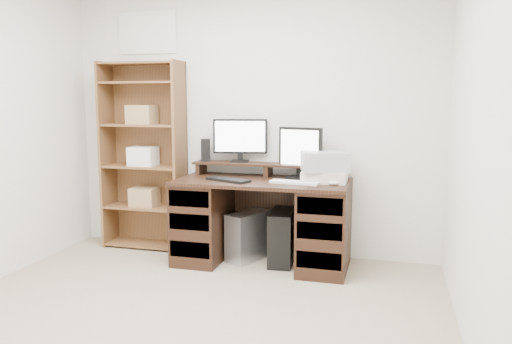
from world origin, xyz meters
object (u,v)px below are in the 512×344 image
at_px(printer, 325,177).
at_px(bookshelf, 144,154).
at_px(monitor_wide, 240,138).
at_px(tower_black, 282,237).
at_px(desk, 262,220).
at_px(tower_silver, 249,236).
at_px(monitor_small, 300,151).

bearing_deg(printer, bookshelf, 173.83).
xyz_separation_m(monitor_wide, bookshelf, (-0.96, -0.05, -0.17)).
bearing_deg(bookshelf, monitor_wide, 2.95).
bearing_deg(tower_black, desk, -161.47).
xyz_separation_m(monitor_wide, tower_black, (0.45, -0.19, -0.86)).
relative_size(desk, bookshelf, 0.83).
relative_size(monitor_wide, tower_silver, 1.13).
bearing_deg(printer, tower_black, 174.44).
relative_size(monitor_wide, tower_black, 1.02).
xyz_separation_m(tower_silver, tower_black, (0.31, -0.00, 0.02)).
bearing_deg(monitor_small, monitor_wide, -170.42).
height_order(desk, monitor_wide, monitor_wide).
bearing_deg(desk, printer, 4.04).
height_order(monitor_small, printer, monitor_small).
distance_m(monitor_small, printer, 0.34).
bearing_deg(monitor_small, tower_silver, -148.56).
bearing_deg(monitor_wide, printer, -27.42).
height_order(monitor_small, bookshelf, bookshelf).
relative_size(tower_silver, bookshelf, 0.24).
bearing_deg(monitor_wide, bookshelf, 170.91).
height_order(monitor_wide, bookshelf, bookshelf).
height_order(monitor_wide, tower_silver, monitor_wide).
height_order(desk, monitor_small, monitor_small).
bearing_deg(tower_black, tower_silver, 175.46).
bearing_deg(bookshelf, printer, -5.64).
height_order(monitor_wide, printer, monitor_wide).
relative_size(monitor_small, tower_black, 0.93).
bearing_deg(desk, bookshelf, 170.25).
xyz_separation_m(printer, tower_black, (-0.37, 0.03, -0.56)).
bearing_deg(monitor_small, tower_black, -122.26).
distance_m(monitor_wide, bookshelf, 0.97).
bearing_deg(bookshelf, tower_silver, -7.40).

